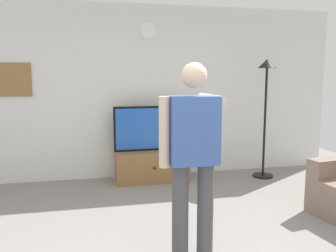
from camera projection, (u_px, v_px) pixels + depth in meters
back_wall at (143, 92)px, 5.46m from camera, size 6.40×0.10×2.70m
tv_stand at (152, 166)px, 5.29m from camera, size 1.11×0.49×0.47m
television at (151, 128)px, 5.26m from camera, size 1.14×0.07×0.68m
wall_clock at (148, 31)px, 5.28m from camera, size 0.24×0.03×0.24m
framed_picture at (3, 80)px, 4.95m from camera, size 0.77×0.04×0.48m
floor_lamp at (266, 93)px, 5.34m from camera, size 0.32×0.32×1.86m
person_standing_nearer_lamp at (193, 152)px, 2.86m from camera, size 0.58×0.78×1.71m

